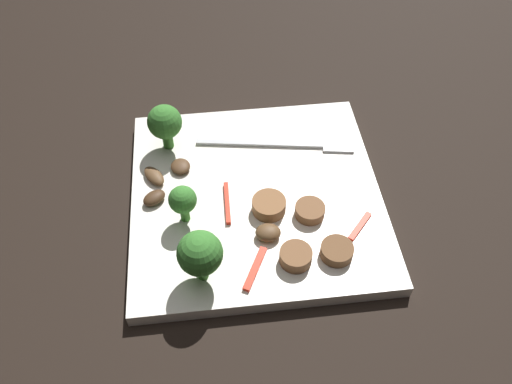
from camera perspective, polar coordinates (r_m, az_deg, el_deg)
name	(u,v)px	position (r m, az deg, el deg)	size (l,w,h in m)	color
ground_plane	(256,201)	(0.57, 0.00, -1.01)	(1.40, 1.40, 0.00)	black
plate	(256,197)	(0.56, 0.00, -0.51)	(0.26, 0.26, 0.02)	white
fork	(287,145)	(0.60, 3.42, 5.16)	(0.18, 0.04, 0.00)	silver
broccoli_floret_0	(183,201)	(0.51, -8.02, -0.95)	(0.03, 0.03, 0.04)	#408630
broccoli_floret_1	(165,123)	(0.58, -9.94, 7.45)	(0.04, 0.04, 0.06)	#408630
broccoli_floret_2	(200,254)	(0.47, -6.14, -6.74)	(0.04, 0.04, 0.06)	#408630
sausage_slice_0	(337,251)	(0.51, 8.83, -6.40)	(0.03, 0.03, 0.01)	brown
sausage_slice_1	(269,205)	(0.53, 1.42, -1.49)	(0.03, 0.03, 0.01)	brown
sausage_slice_2	(296,256)	(0.50, 4.37, -7.04)	(0.03, 0.03, 0.01)	brown
sausage_slice_3	(310,211)	(0.53, 5.91, -2.05)	(0.03, 0.03, 0.01)	brown
mushroom_0	(154,176)	(0.57, -11.09, 1.74)	(0.03, 0.02, 0.01)	brown
mushroom_1	(180,166)	(0.58, -8.27, 2.79)	(0.02, 0.02, 0.01)	#4C331E
mushroom_2	(268,233)	(0.51, 1.33, -4.46)	(0.03, 0.02, 0.01)	brown
mushroom_3	(154,200)	(0.55, -11.07, -0.90)	(0.03, 0.02, 0.01)	#422B19
pepper_strip_0	(227,203)	(0.54, -3.16, -1.21)	(0.05, 0.00, 0.00)	red
pepper_strip_1	(360,226)	(0.54, 11.29, -3.66)	(0.04, 0.01, 0.00)	red
pepper_strip_2	(255,269)	(0.50, -0.11, -8.38)	(0.05, 0.01, 0.00)	red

